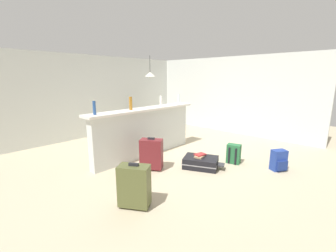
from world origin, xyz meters
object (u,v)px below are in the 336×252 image
at_px(bottle_blue, 94,108).
at_px(bottle_white, 161,101).
at_px(bottle_clear, 179,99).
at_px(pendant_lamp, 150,74).
at_px(dining_chair_near_partition, 163,121).
at_px(backpack_green, 234,154).
at_px(bottle_amber, 131,103).
at_px(suitcase_upright_olive, 134,186).
at_px(dining_table, 152,114).
at_px(suitcase_upright_maroon, 151,154).
at_px(suitcase_flat_black, 201,162).
at_px(backpack_blue, 279,161).
at_px(book_stack, 200,156).

distance_m(bottle_blue, bottle_white, 1.71).
distance_m(bottle_clear, pendant_lamp, 1.64).
relative_size(dining_chair_near_partition, backpack_green, 2.21).
xyz_separation_m(bottle_amber, suitcase_upright_olive, (-1.19, -1.56, -0.95)).
height_order(dining_table, backpack_green, dining_table).
distance_m(bottle_white, suitcase_upright_olive, 2.65).
relative_size(suitcase_upright_maroon, suitcase_upright_olive, 1.00).
height_order(dining_chair_near_partition, suitcase_upright_olive, dining_chair_near_partition).
bearing_deg(suitcase_flat_black, bottle_amber, 115.19).
bearing_deg(suitcase_upright_maroon, suitcase_upright_olive, -143.23).
xyz_separation_m(suitcase_upright_maroon, backpack_blue, (1.71, -1.91, -0.13)).
bearing_deg(backpack_blue, book_stack, 126.90).
xyz_separation_m(dining_table, book_stack, (-1.31, -2.86, -0.40)).
distance_m(bottle_blue, bottle_clear, 2.48).
bearing_deg(bottle_blue, suitcase_upright_olive, -101.45).
distance_m(dining_table, suitcase_upright_olive, 4.40).
distance_m(dining_chair_near_partition, suitcase_upright_olive, 3.96).
relative_size(bottle_white, dining_chair_near_partition, 0.28).
bearing_deg(suitcase_flat_black, backpack_blue, -52.31).
distance_m(bottle_amber, backpack_blue, 3.29).
relative_size(bottle_white, dining_table, 0.24).
bearing_deg(bottle_clear, book_stack, -124.15).
relative_size(bottle_clear, backpack_green, 0.59).
height_order(bottle_blue, backpack_green, bottle_blue).
bearing_deg(backpack_green, book_stack, 149.69).
relative_size(dining_chair_near_partition, suitcase_upright_olive, 1.39).
bearing_deg(backpack_green, bottle_amber, 127.29).
distance_m(bottle_blue, backpack_blue, 3.78).
height_order(pendant_lamp, backpack_green, pendant_lamp).
bearing_deg(suitcase_flat_black, suitcase_upright_maroon, 138.18).
height_order(dining_chair_near_partition, suitcase_upright_maroon, dining_chair_near_partition).
height_order(suitcase_flat_black, book_stack, book_stack).
height_order(backpack_green, book_stack, backpack_green).
relative_size(bottle_white, suitcase_upright_maroon, 0.39).
bearing_deg(bottle_blue, bottle_amber, 1.20).
relative_size(bottle_amber, suitcase_upright_maroon, 0.43).
xyz_separation_m(dining_chair_near_partition, pendant_lamp, (0.01, 0.56, 1.41)).
height_order(bottle_blue, backpack_blue, bottle_blue).
height_order(backpack_green, backpack_blue, same).
bearing_deg(suitcase_upright_maroon, bottle_amber, 82.75).
height_order(bottle_blue, suitcase_flat_black, bottle_blue).
distance_m(pendant_lamp, book_stack, 3.53).
relative_size(pendant_lamp, suitcase_upright_maroon, 1.02).
bearing_deg(book_stack, bottle_blue, 138.45).
xyz_separation_m(bottle_amber, dining_chair_near_partition, (1.92, 0.90, -0.77)).
bearing_deg(suitcase_flat_black, bottle_clear, 56.38).
xyz_separation_m(bottle_blue, bottle_white, (1.70, -0.09, -0.00)).
bearing_deg(bottle_white, backpack_blue, -72.74).
relative_size(backpack_green, suitcase_upright_olive, 0.63).
bearing_deg(suitcase_upright_olive, dining_chair_near_partition, 38.34).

